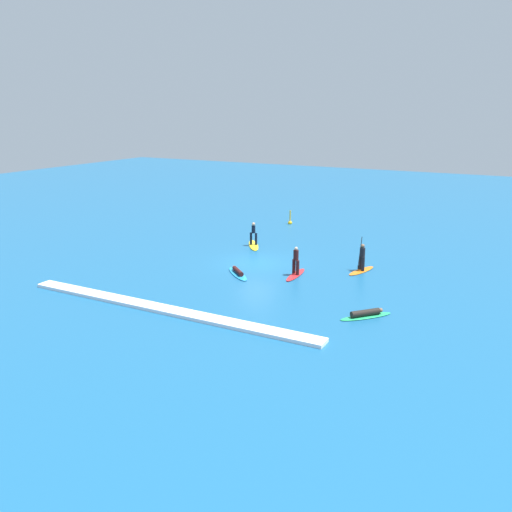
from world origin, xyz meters
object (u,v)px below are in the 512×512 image
(surfer_on_orange_board, at_px, (362,263))
(surfer_on_green_board, at_px, (366,314))
(surfer_on_red_board, at_px, (296,268))
(marker_buoy, at_px, (290,222))
(surfer_on_yellow_board, at_px, (254,241))
(surfer_on_blue_board, at_px, (238,273))

(surfer_on_orange_board, xyz_separation_m, surfer_on_green_board, (2.59, -7.44, -0.39))
(surfer_on_red_board, bearing_deg, marker_buoy, 22.04)
(surfer_on_green_board, height_order, marker_buoy, marker_buoy)
(surfer_on_green_board, distance_m, marker_buoy, 22.41)
(surfer_on_yellow_board, bearing_deg, surfer_on_blue_board, 167.40)
(surfer_on_green_board, xyz_separation_m, marker_buoy, (-12.68, 18.48, 0.06))
(marker_buoy, bearing_deg, surfer_on_orange_board, -47.57)
(surfer_on_orange_board, distance_m, surfer_on_green_board, 7.89)
(surfer_on_red_board, xyz_separation_m, surfer_on_yellow_board, (-5.86, 5.31, -0.12))
(surfer_on_green_board, bearing_deg, surfer_on_orange_board, 60.59)
(surfer_on_yellow_board, bearing_deg, marker_buoy, -27.28)
(surfer_on_red_board, relative_size, surfer_on_yellow_board, 0.93)
(surfer_on_orange_board, bearing_deg, surfer_on_red_board, 144.77)
(surfer_on_orange_board, distance_m, surfer_on_yellow_board, 9.52)
(surfer_on_red_board, distance_m, surfer_on_green_board, 7.53)
(surfer_on_red_board, relative_size, surfer_on_green_board, 1.14)
(marker_buoy, bearing_deg, surfer_on_red_board, -63.92)
(surfer_on_blue_board, height_order, surfer_on_yellow_board, surfer_on_yellow_board)
(surfer_on_blue_board, bearing_deg, surfer_on_green_board, -156.31)
(surfer_on_blue_board, distance_m, surfer_on_yellow_board, 7.32)
(surfer_on_green_board, bearing_deg, surfer_on_blue_board, 112.63)
(surfer_on_orange_board, relative_size, surfer_on_red_board, 0.94)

